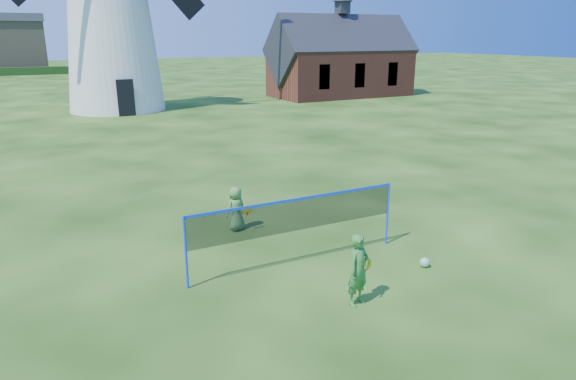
{
  "coord_description": "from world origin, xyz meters",
  "views": [
    {
      "loc": [
        -4.94,
        -9.42,
        4.91
      ],
      "look_at": [
        0.2,
        0.5,
        1.5
      ],
      "focal_mm": 31.66,
      "sensor_mm": 36.0,
      "label": 1
    }
  ],
  "objects_px": {
    "badminton_net": "(297,216)",
    "play_ball": "(425,262)",
    "player_boy": "(236,209)",
    "windmill": "(109,8)",
    "chapel": "(341,62)",
    "player_girl": "(359,270)"
  },
  "relations": [
    {
      "from": "chapel",
      "to": "badminton_net",
      "type": "xyz_separation_m",
      "value": [
        -19.07,
        -27.58,
        -1.67
      ]
    },
    {
      "from": "badminton_net",
      "to": "player_boy",
      "type": "xyz_separation_m",
      "value": [
        -0.41,
        2.56,
        -0.55
      ]
    },
    {
      "from": "windmill",
      "to": "badminton_net",
      "type": "bearing_deg",
      "value": -91.7
    },
    {
      "from": "chapel",
      "to": "badminton_net",
      "type": "distance_m",
      "value": 33.57
    },
    {
      "from": "player_girl",
      "to": "play_ball",
      "type": "relative_size",
      "value": 6.4
    },
    {
      "from": "player_boy",
      "to": "windmill",
      "type": "bearing_deg",
      "value": -109.88
    },
    {
      "from": "chapel",
      "to": "player_boy",
      "type": "relative_size",
      "value": 10.06
    },
    {
      "from": "windmill",
      "to": "player_girl",
      "type": "relative_size",
      "value": 13.07
    },
    {
      "from": "player_boy",
      "to": "play_ball",
      "type": "distance_m",
      "value": 4.94
    },
    {
      "from": "windmill",
      "to": "chapel",
      "type": "relative_size",
      "value": 1.56
    },
    {
      "from": "windmill",
      "to": "chapel",
      "type": "xyz_separation_m",
      "value": [
        18.26,
        0.31,
        -3.8
      ]
    },
    {
      "from": "chapel",
      "to": "play_ball",
      "type": "xyz_separation_m",
      "value": [
        -16.63,
        -29.04,
        -2.7
      ]
    },
    {
      "from": "chapel",
      "to": "windmill",
      "type": "bearing_deg",
      "value": -179.02
    },
    {
      "from": "player_girl",
      "to": "play_ball",
      "type": "distance_m",
      "value": 2.41
    },
    {
      "from": "windmill",
      "to": "play_ball",
      "type": "height_order",
      "value": "windmill"
    },
    {
      "from": "windmill",
      "to": "player_boy",
      "type": "relative_size",
      "value": 15.66
    },
    {
      "from": "player_girl",
      "to": "player_boy",
      "type": "bearing_deg",
      "value": 78.44
    },
    {
      "from": "player_girl",
      "to": "badminton_net",
      "type": "bearing_deg",
      "value": 76.3
    },
    {
      "from": "badminton_net",
      "to": "player_boy",
      "type": "distance_m",
      "value": 2.65
    },
    {
      "from": "badminton_net",
      "to": "play_ball",
      "type": "distance_m",
      "value": 3.02
    },
    {
      "from": "player_boy",
      "to": "play_ball",
      "type": "height_order",
      "value": "player_boy"
    },
    {
      "from": "play_ball",
      "to": "chapel",
      "type": "bearing_deg",
      "value": 60.19
    }
  ]
}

